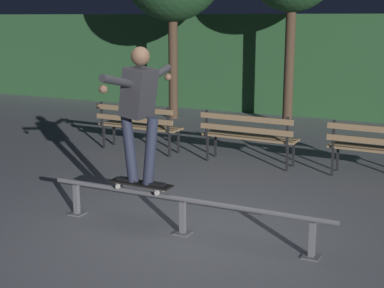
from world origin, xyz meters
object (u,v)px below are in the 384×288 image
at_px(skateboard, 141,184).
at_px(grind_rail, 183,206).
at_px(park_bench_leftmost, 138,123).
at_px(skateboarder, 139,104).
at_px(park_bench_right_center, 382,146).
at_px(park_bench_left_center, 248,133).

bearing_deg(skateboard, grind_rail, -0.00).
height_order(skateboard, park_bench_leftmost, park_bench_leftmost).
distance_m(skateboarder, park_bench_leftmost, 3.84).
distance_m(park_bench_leftmost, park_bench_right_center, 4.22).
bearing_deg(grind_rail, park_bench_leftmost, 128.38).
bearing_deg(grind_rail, skateboard, 180.00).
xyz_separation_m(grind_rail, park_bench_left_center, (-0.40, 3.17, 0.20)).
height_order(park_bench_left_center, park_bench_right_center, same).
bearing_deg(park_bench_leftmost, grind_rail, -51.62).
height_order(skateboard, park_bench_left_center, park_bench_left_center).
relative_size(grind_rail, park_bench_left_center, 2.15).
height_order(skateboarder, park_bench_right_center, skateboarder).
bearing_deg(park_bench_right_center, skateboard, -125.46).
relative_size(park_bench_leftmost, park_bench_right_center, 1.00).
distance_m(skateboarder, park_bench_right_center, 3.99).
relative_size(grind_rail, park_bench_leftmost, 2.15).
bearing_deg(grind_rail, park_bench_left_center, 97.14).
xyz_separation_m(skateboarder, park_bench_left_center, (0.14, 3.17, -0.91)).
xyz_separation_m(park_bench_leftmost, park_bench_right_center, (4.22, 0.00, 0.00)).
bearing_deg(grind_rail, park_bench_right_center, 61.58).
xyz_separation_m(grind_rail, skateboard, (-0.54, 0.00, 0.18)).
bearing_deg(park_bench_left_center, park_bench_leftmost, 180.00).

